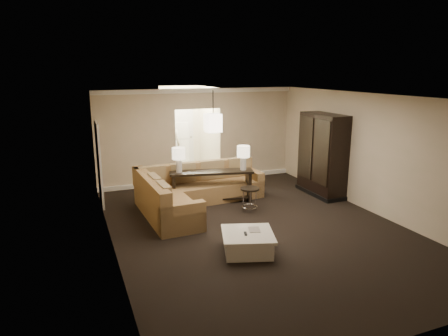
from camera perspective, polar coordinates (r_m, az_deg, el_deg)
name	(u,v)px	position (r m, az deg, el deg)	size (l,w,h in m)	color
ground	(257,228)	(8.76, 4.69, -8.47)	(8.00, 8.00, 0.00)	black
wall_back	(198,136)	(11.97, -3.69, 4.60)	(6.00, 0.04, 2.80)	beige
wall_front	(410,238)	(5.24, 24.98, -9.03)	(6.00, 0.04, 2.80)	beige
wall_left	(109,179)	(7.52, -16.05, -1.50)	(0.04, 8.00, 2.80)	beige
wall_right	(373,154)	(10.01, 20.45, 1.91)	(0.04, 8.00, 2.80)	beige
ceiling	(259,97)	(8.12, 5.09, 10.12)	(6.00, 8.00, 0.02)	silver
crown_molding	(198,91)	(11.79, -3.71, 10.95)	(6.00, 0.10, 0.12)	white
baseboard	(200,180)	(12.22, -3.52, -1.65)	(6.00, 0.10, 0.12)	white
side_door	(99,164)	(10.32, -17.39, 0.50)	(0.05, 0.90, 2.10)	silver
foyer	(186,133)	(13.26, -5.49, 5.03)	(1.44, 2.02, 2.80)	beige
sectional_sofa	(191,192)	(9.92, -4.71, -3.39)	(3.30, 2.65, 0.98)	brown
coffee_table	(248,242)	(7.59, 3.39, -10.52)	(1.19, 1.19, 0.40)	white
console_table	(212,184)	(10.23, -1.78, -2.23)	(2.18, 0.95, 0.82)	black
armoire	(322,156)	(11.05, 13.86, 1.61)	(0.66, 1.53, 2.20)	black
drink_table	(250,194)	(9.61, 3.72, -3.78)	(0.46, 0.46, 0.58)	black
table_lamp_left	(179,156)	(9.98, -6.49, 1.72)	(0.33, 0.33, 0.63)	silver
table_lamp_right	(243,154)	(10.17, 2.79, 2.03)	(0.33, 0.33, 0.63)	silver
pendant_light	(213,123)	(10.68, -1.56, 6.49)	(0.38, 0.38, 1.09)	black
person	(171,142)	(13.42, -7.59, 3.72)	(0.71, 0.48, 1.97)	beige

